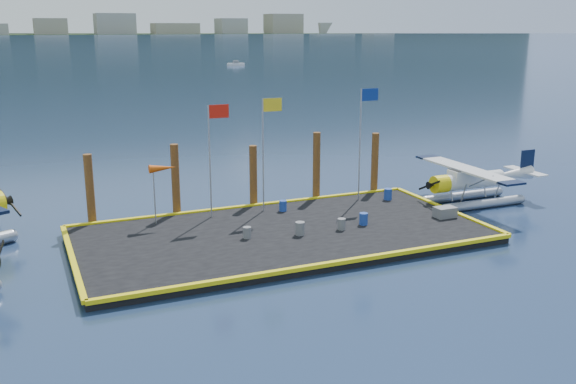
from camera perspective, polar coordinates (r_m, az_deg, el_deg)
name	(u,v)px	position (r m, az deg, el deg)	size (l,w,h in m)	color
ground	(282,239)	(32.19, -0.56, -4.19)	(4000.00, 4000.00, 0.00)	#192A4B
dock	(282,235)	(32.13, -0.56, -3.85)	(20.00, 10.00, 0.40)	black
dock_bumpers	(282,230)	(32.04, -0.56, -3.36)	(20.25, 10.25, 0.18)	yellow
far_backdrop	(110,27)	(1783.51, -15.58, 13.96)	(3050.00, 2050.00, 810.00)	black
seaplane_d	(470,183)	(39.46, 15.85, 0.75)	(7.66, 8.43, 3.02)	#969AA4
drum_0	(247,233)	(31.03, -3.66, -3.62)	(0.40, 0.40, 0.56)	slate
drum_1	(364,219)	(33.27, 6.73, -2.39)	(0.44, 0.44, 0.62)	#1B3A96
drum_2	(341,224)	(32.37, 4.78, -2.86)	(0.41, 0.41, 0.57)	slate
drum_3	(300,228)	(31.43, 1.07, -3.26)	(0.47, 0.47, 0.66)	slate
drum_4	(388,194)	(38.26, 8.87, -0.19)	(0.47, 0.47, 0.66)	#1B3A96
drum_5	(283,206)	(35.48, -0.46, -1.23)	(0.42, 0.42, 0.59)	#1B3A96
crate	(445,212)	(35.36, 13.78, -1.75)	(1.11, 0.74, 0.55)	slate
flagpole_red	(213,143)	(33.84, -6.67, 4.32)	(1.14, 0.08, 6.00)	#94949C
flagpole_yellow	(266,137)	(34.77, -1.93, 4.88)	(1.14, 0.08, 6.20)	#94949C
flagpole_blue	(363,127)	(37.31, 6.72, 5.72)	(1.14, 0.08, 6.50)	#94949C
windsock	(162,170)	(33.40, -11.10, 1.98)	(1.40, 0.44, 3.12)	#94949C
piling_0	(90,192)	(34.71, -17.18, -0.02)	(0.44, 0.44, 4.00)	#4F3116
piling_1	(176,182)	(35.39, -9.95, 0.86)	(0.44, 0.44, 4.20)	#4F3116
piling_2	(253,178)	(36.69, -3.10, 1.22)	(0.44, 0.44, 3.80)	#4F3116
piling_3	(316,168)	(38.15, 2.55, 2.13)	(0.44, 0.44, 4.30)	#4F3116
piling_4	(375,165)	(40.05, 7.71, 2.38)	(0.44, 0.44, 4.00)	#4F3116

